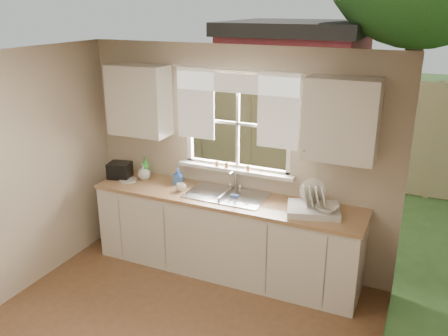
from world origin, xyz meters
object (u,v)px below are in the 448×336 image
at_px(soap_bottle_a, 145,168).
at_px(black_appliance, 120,170).
at_px(cup, 181,187).
at_px(dish_rack, 314,207).

distance_m(soap_bottle_a, black_appliance, 0.32).
distance_m(soap_bottle_a, cup, 0.61).
xyz_separation_m(dish_rack, cup, (-1.50, -0.04, -0.02)).
xyz_separation_m(cup, black_appliance, (-0.88, 0.07, 0.05)).
height_order(dish_rack, black_appliance, dish_rack).
bearing_deg(soap_bottle_a, cup, -29.80).
relative_size(soap_bottle_a, cup, 2.53).
bearing_deg(black_appliance, soap_bottle_a, 5.26).
height_order(soap_bottle_a, black_appliance, soap_bottle_a).
bearing_deg(dish_rack, soap_bottle_a, 176.23).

